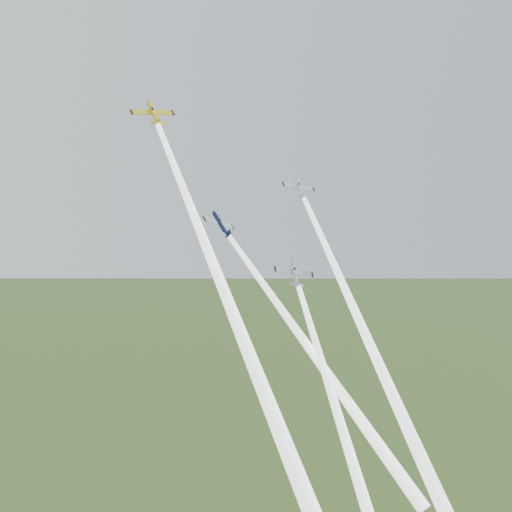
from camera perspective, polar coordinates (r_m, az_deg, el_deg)
name	(u,v)px	position (r m, az deg, el deg)	size (l,w,h in m)	color
plane_yellow	(153,113)	(113.38, -9.10, 12.40)	(7.77, 7.71, 1.22)	yellow
smoke_trail_yellow	(225,294)	(86.25, -2.76, -3.38)	(2.16, 2.16, 73.34)	white
plane_navy	(221,224)	(119.02, -3.17, 2.83)	(7.81, 7.75, 1.22)	#0E193D
smoke_trail_navy	(316,358)	(106.99, 5.34, -8.98)	(2.16, 2.16, 55.59)	white
plane_silver_right	(299,188)	(128.69, 3.88, 6.08)	(7.04, 6.98, 1.10)	silver
smoke_trail_silver_right	(364,331)	(108.15, 9.56, -6.56)	(2.16, 2.16, 63.77)	white
plane_silver_low	(295,273)	(114.47, 3.45, -1.55)	(7.48, 7.42, 1.17)	#A9AFB7
smoke_trail_silver_low	(351,456)	(97.37, 8.41, -17.18)	(2.16, 2.16, 62.76)	white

